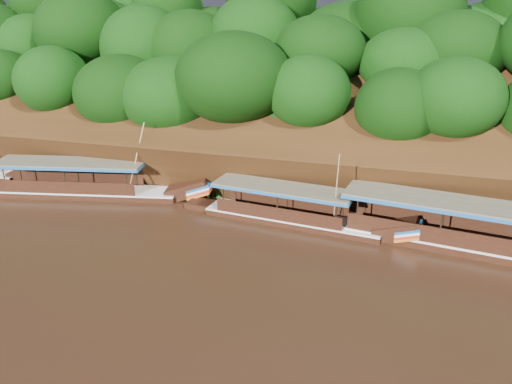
# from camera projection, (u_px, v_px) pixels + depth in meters

# --- Properties ---
(ground) EXTENTS (160.00, 160.00, 0.00)m
(ground) POSITION_uv_depth(u_px,v_px,m) (239.00, 275.00, 25.35)
(ground) COLOR black
(ground) RESTS_ON ground
(riverbank) EXTENTS (120.00, 30.06, 19.40)m
(riverbank) POSITION_uv_depth(u_px,v_px,m) (318.00, 133.00, 45.05)
(riverbank) COLOR #321B0B
(riverbank) RESTS_ON ground
(boat_0) EXTENTS (16.87, 4.59, 6.29)m
(boat_0) POSITION_uv_depth(u_px,v_px,m) (473.00, 240.00, 27.66)
(boat_0) COLOR black
(boat_0) RESTS_ON ground
(boat_1) EXTENTS (13.42, 3.46, 5.62)m
(boat_1) POSITION_uv_depth(u_px,v_px,m) (303.00, 217.00, 30.93)
(boat_1) COLOR black
(boat_1) RESTS_ON ground
(boat_2) EXTENTS (16.02, 5.19, 5.81)m
(boat_2) POSITION_uv_depth(u_px,v_px,m) (95.00, 188.00, 35.56)
(boat_2) COLOR black
(boat_2) RESTS_ON ground
(reeds) EXTENTS (48.84, 2.13, 2.10)m
(reeds) POSITION_uv_depth(u_px,v_px,m) (239.00, 190.00, 34.51)
(reeds) COLOR #22701C
(reeds) RESTS_ON ground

